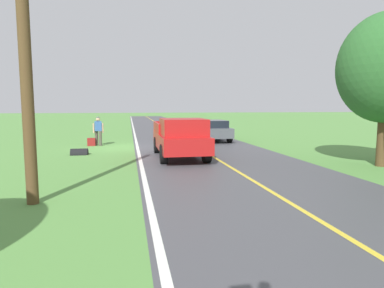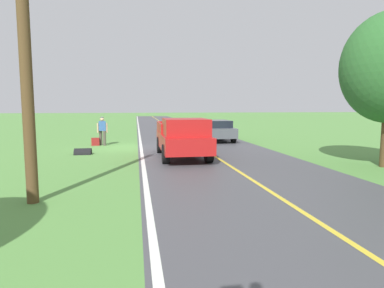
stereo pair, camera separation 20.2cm
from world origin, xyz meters
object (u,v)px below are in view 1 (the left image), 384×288
(hitchhiker_walking, at_px, (98,129))
(sedan_near_oncoming, at_px, (212,130))
(pickup_truck_passing, at_px, (180,137))
(utility_pole_roadside, at_px, (25,52))
(suitcase_carried, at_px, (91,142))

(hitchhiker_walking, distance_m, sedan_near_oncoming, 7.50)
(hitchhiker_walking, relative_size, pickup_truck_passing, 0.32)
(hitchhiker_walking, xyz_separation_m, pickup_truck_passing, (-4.09, 5.70, -0.01))
(hitchhiker_walking, distance_m, utility_pole_roadside, 12.49)
(suitcase_carried, height_order, utility_pole_roadside, utility_pole_roadside)
(hitchhiker_walking, bearing_deg, utility_pole_roadside, 87.56)
(pickup_truck_passing, xyz_separation_m, utility_pole_roadside, (4.61, 6.50, 2.64))
(sedan_near_oncoming, bearing_deg, utility_pole_roadside, 59.98)
(hitchhiker_walking, relative_size, sedan_near_oncoming, 0.40)
(pickup_truck_passing, bearing_deg, suitcase_carried, -51.12)
(sedan_near_oncoming, relative_size, utility_pole_roadside, 0.61)
(hitchhiker_walking, bearing_deg, suitcase_carried, 15.97)
(sedan_near_oncoming, bearing_deg, suitcase_carried, 11.29)
(suitcase_carried, bearing_deg, sedan_near_oncoming, 96.18)
(hitchhiker_walking, xyz_separation_m, sedan_near_oncoming, (-7.36, -1.43, -0.23))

